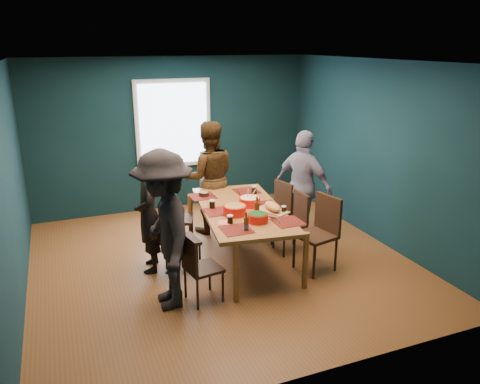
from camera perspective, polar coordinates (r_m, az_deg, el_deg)
The scene contains 26 objects.
room at distance 6.37m, azimuth -3.28°, elevation 3.64°, with size 5.01×5.01×2.71m.
dining_table at distance 6.33m, azimuth 0.24°, elevation -2.63°, with size 1.31×2.20×0.79m.
chair_left_far at distance 6.91m, azimuth -8.30°, elevation -2.60°, with size 0.53×0.53×0.93m.
chair_left_mid at distance 6.17m, azimuth -7.84°, elevation -5.30°, with size 0.44×0.44×0.90m.
chair_left_near at distance 5.48m, azimuth -5.26°, elevation -8.68°, with size 0.44×0.44×0.85m.
chair_right_far at distance 7.23m, azimuth 4.68°, elevation -1.72°, with size 0.48×0.48×0.89m.
chair_right_mid at distance 6.81m, azimuth 6.71°, elevation -3.11°, with size 0.40×0.40×0.87m.
chair_right_near at distance 6.31m, azimuth 9.89°, elevation -4.23°, with size 0.55×0.55×1.01m.
person_far_left at distance 6.23m, azimuth -11.02°, elevation -2.69°, with size 0.57×0.37×1.56m, color black.
person_back at distance 7.37m, azimuth -3.81°, elevation 1.77°, with size 0.87×0.68×1.79m, color black.
person_right at distance 7.15m, azimuth 7.73°, elevation 0.75°, with size 0.99×0.41×1.69m, color silver.
person_near_left at distance 5.30m, azimuth -9.19°, elevation -4.68°, with size 1.19×0.68×1.84m, color black.
bowl_salad at distance 6.06m, azimuth -0.63°, elevation -2.17°, with size 0.30×0.30×0.13m.
bowl_dumpling at distance 6.38m, azimuth 1.19°, elevation -1.12°, with size 0.29×0.29×0.27m.
bowl_herbs at distance 5.82m, azimuth 2.20°, elevation -3.11°, with size 0.26×0.26×0.11m.
cutting_board at distance 6.19m, azimuth 3.97°, elevation -1.89°, with size 0.38×0.56×0.12m.
small_bowl at distance 6.81m, azimuth -4.41°, elevation -0.23°, with size 0.15×0.15×0.06m.
beer_bottle_a at distance 5.54m, azimuth 0.77°, elevation -3.93°, with size 0.06×0.06×0.23m.
beer_bottle_b at distance 5.98m, azimuth 2.07°, elevation -2.08°, with size 0.07×0.07×0.27m.
cola_glass_a at distance 5.77m, azimuth -1.21°, elevation -3.31°, with size 0.08×0.08×0.11m.
cola_glass_b at distance 6.16m, azimuth 5.35°, elevation -2.07°, with size 0.07×0.07×0.09m.
cola_glass_c at distance 6.89m, azimuth 1.74°, elevation 0.32°, with size 0.08×0.08×0.12m.
cola_glass_d at distance 6.29m, azimuth -3.42°, elevation -1.44°, with size 0.08×0.08×0.12m.
napkin_a at distance 6.49m, azimuth 3.22°, elevation -1.42°, with size 0.14×0.14×0.00m, color #E16E5E.
napkin_b at distance 5.81m, azimuth -1.86°, elevation -3.74°, with size 0.16×0.16×0.00m, color #E16E5E.
napkin_c at distance 5.86m, azimuth 5.88°, elevation -3.65°, with size 0.12×0.12×0.00m, color #E16E5E.
Camera 1 is at (-1.94, -5.60, 2.94)m, focal length 35.00 mm.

